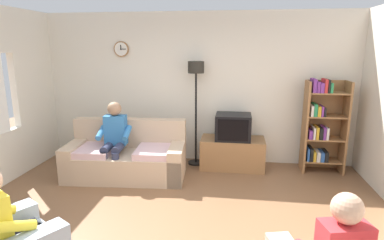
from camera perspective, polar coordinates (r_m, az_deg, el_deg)
ground_plane at (r=3.83m, az=-4.26°, el=-20.17°), size 12.00×12.00×0.00m
back_wall_assembly at (r=5.88m, az=0.95°, el=5.74°), size 6.20×0.17×2.70m
couch at (r=5.38m, az=-11.62°, el=-6.62°), size 1.96×1.02×0.90m
tv_stand at (r=5.68m, az=7.23°, el=-5.89°), size 1.10×0.56×0.53m
tv at (r=5.52m, az=7.37°, el=-1.21°), size 0.60×0.49×0.44m
bookshelf at (r=5.78m, az=22.16°, el=-0.81°), size 0.68×0.36×1.59m
floor_lamp at (r=5.56m, az=0.72°, el=6.35°), size 0.28×0.28×1.85m
person_on_couch at (r=5.22m, az=-13.78°, el=-2.90°), size 0.53×0.56×1.24m
person_in_left_armchair at (r=3.33m, az=-30.42°, el=-15.42°), size 0.61×0.64×1.12m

